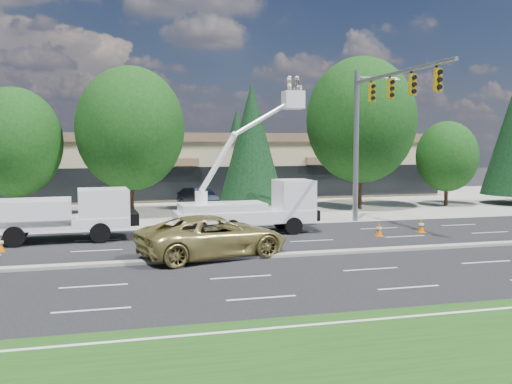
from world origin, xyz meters
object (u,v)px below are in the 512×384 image
object	(u,v)px
minivan	(213,236)
signal_mast	(373,119)
utility_pickup	(70,220)
bucket_truck	(259,199)

from	to	relation	value
minivan	signal_mast	bearing A→B (deg)	-72.93
signal_mast	utility_pickup	distance (m)	17.08
utility_pickup	bucket_truck	xyz separation A→B (m)	(9.44, -0.01, 0.77)
utility_pickup	minivan	xyz separation A→B (m)	(5.99, -5.62, -0.15)
signal_mast	bucket_truck	bearing A→B (deg)	-173.14
utility_pickup	bucket_truck	world-z (taller)	bucket_truck
signal_mast	bucket_truck	distance (m)	8.12
signal_mast	minivan	xyz separation A→B (m)	(-10.31, -6.44, -5.18)
utility_pickup	minivan	bearing A→B (deg)	-46.04
bucket_truck	minivan	bearing A→B (deg)	-122.86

